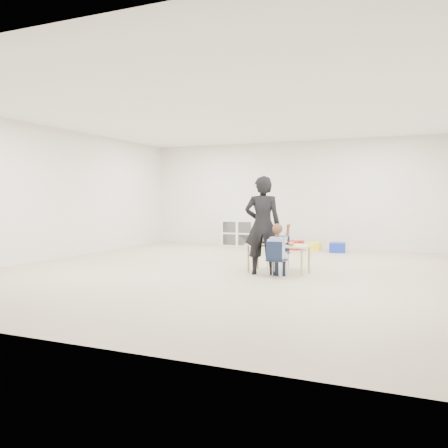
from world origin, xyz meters
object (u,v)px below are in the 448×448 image
at_px(child, 277,249).
at_px(adult, 263,225).
at_px(chair_near, 277,259).
at_px(cubby_shelf, 247,233).
at_px(table, 279,258).

xyz_separation_m(child, adult, (-0.32, 0.21, 0.36)).
bearing_deg(chair_near, cubby_shelf, 119.37).
xyz_separation_m(table, cubby_shelf, (-2.14, 4.14, 0.10)).
relative_size(chair_near, cubby_shelf, 0.43).
distance_m(chair_near, cubby_shelf, 5.16).
bearing_deg(chair_near, adult, 149.40).
bearing_deg(child, table, 106.98).
height_order(table, chair_near, chair_near).
height_order(child, cubby_shelf, child).
bearing_deg(table, child, -73.02).
bearing_deg(cubby_shelf, chair_near, -64.01).
height_order(table, child, child).
height_order(chair_near, adult, adult).
relative_size(table, chair_near, 1.87).
bearing_deg(chair_near, child, 0.00).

